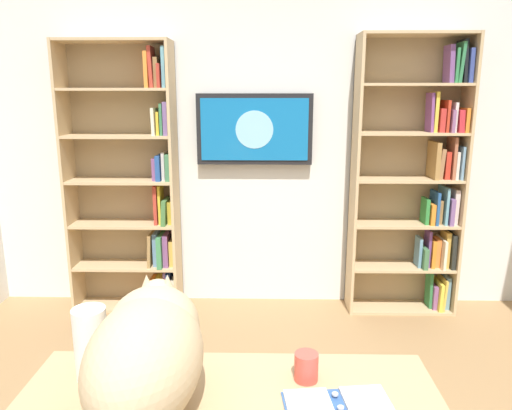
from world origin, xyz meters
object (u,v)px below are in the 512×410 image
Objects in this scene: bookshelf_left at (419,181)px; coffee_mug at (306,367)px; wall_mounted_tv at (255,129)px; bookshelf_right at (134,186)px; paper_towel_roll at (91,344)px; cat at (148,349)px; open_binder at (341,410)px.

bookshelf_left is 2.49m from coffee_mug.
wall_mounted_tv reaches higher than coffee_mug.
paper_towel_roll is at bearing 101.44° from bookshelf_right.
bookshelf_left reaches higher than wall_mounted_tv.
coffee_mug is (1.05, 2.24, -0.23)m from bookshelf_left.
bookshelf_right is at bearing -62.49° from coffee_mug.
wall_mounted_tv reaches higher than cat.
open_binder is at bearing 117.95° from coffee_mug.
wall_mounted_tv is 3.62× the size of paper_towel_roll.
bookshelf_right is at bearing -0.07° from bookshelf_left.
paper_towel_roll is at bearing -0.07° from coffee_mug.
paper_towel_roll is (0.22, -0.13, -0.06)m from cat.
paper_towel_roll is (0.49, 2.33, -0.54)m from wall_mounted_tv.
bookshelf_right is 2.54m from coffee_mug.
bookshelf_right is at bearing -62.46° from open_binder.
coffee_mug is at bearing 95.55° from wall_mounted_tv.
bookshelf_left reaches higher than paper_towel_roll.
coffee_mug is at bearing 64.86° from bookshelf_left.
bookshelf_right reaches higher than open_binder.
paper_towel_roll is 2.59× the size of coffee_mug.
bookshelf_left is 2.38× the size of wall_mounted_tv.
wall_mounted_tv is 2.52m from cat.
bookshelf_left is at bearing -115.14° from coffee_mug.
open_binder is at bearing 168.07° from paper_towel_roll.
cat is at bearing 105.93° from bookshelf_right.
paper_towel_roll is (-0.45, 2.24, -0.11)m from bookshelf_right.
bookshelf_right is 1.04m from wall_mounted_tv.
wall_mounted_tv is at bearing -82.78° from open_binder.
coffee_mug is (-1.17, 2.25, -0.18)m from bookshelf_right.
bookshelf_left is 8.61× the size of paper_towel_roll.
open_binder is 0.83m from paper_towel_roll.
bookshelf_left reaches higher than coffee_mug.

